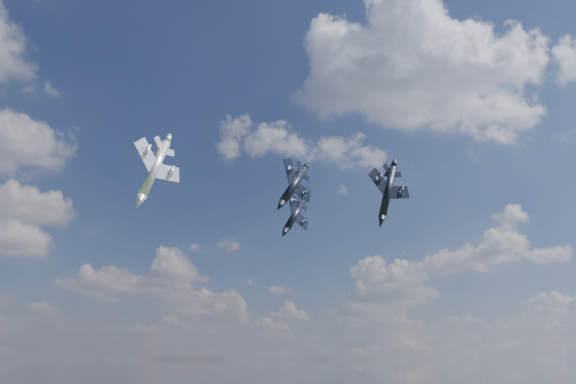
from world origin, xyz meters
TOP-DOWN VIEW (x-y plane):
  - jet_lead_navy at (4.86, 3.85)m, footprint 11.50×14.27m
  - jet_right_navy at (22.07, 0.03)m, footprint 11.40×14.35m
  - jet_high_navy at (20.32, 23.58)m, footprint 13.63×16.30m
  - jet_left_silver at (-15.68, 10.21)m, footprint 13.68×16.01m

SIDE VIEW (x-z plane):
  - jet_lead_navy at x=4.86m, z-range 78.19..85.90m
  - jet_left_silver at x=-15.68m, z-range 79.10..85.40m
  - jet_right_navy at x=22.07m, z-range 80.37..85.94m
  - jet_high_navy at x=20.32m, z-range 79.25..88.04m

